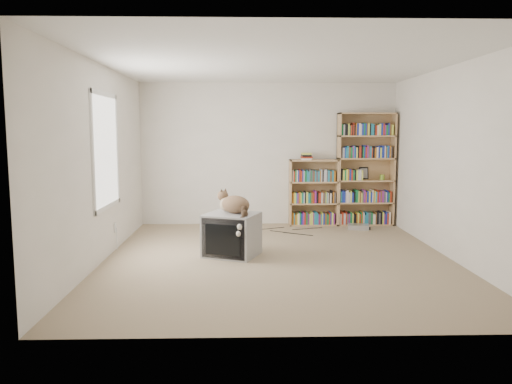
{
  "coord_description": "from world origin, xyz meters",
  "views": [
    {
      "loc": [
        -0.46,
        -6.35,
        1.65
      ],
      "look_at": [
        -0.26,
        1.0,
        0.76
      ],
      "focal_mm": 35.0,
      "sensor_mm": 36.0,
      "label": 1
    }
  ],
  "objects_px": {
    "crt_tv": "(232,235)",
    "bookcase_tall": "(365,172)",
    "cat": "(236,207)",
    "bookcase_short": "(313,195)",
    "dvd_player": "(358,227)"
  },
  "relations": [
    {
      "from": "bookcase_tall",
      "to": "dvd_player",
      "type": "relative_size",
      "value": 5.67
    },
    {
      "from": "bookcase_tall",
      "to": "bookcase_short",
      "type": "distance_m",
      "value": 1.0
    },
    {
      "from": "dvd_player",
      "to": "crt_tv",
      "type": "bearing_deg",
      "value": -128.12
    },
    {
      "from": "bookcase_tall",
      "to": "bookcase_short",
      "type": "xyz_separation_m",
      "value": [
        -0.92,
        -0.0,
        -0.4
      ]
    },
    {
      "from": "crt_tv",
      "to": "bookcase_tall",
      "type": "bearing_deg",
      "value": 65.15
    },
    {
      "from": "cat",
      "to": "dvd_player",
      "type": "relative_size",
      "value": 2.03
    },
    {
      "from": "bookcase_short",
      "to": "dvd_player",
      "type": "relative_size",
      "value": 3.34
    },
    {
      "from": "crt_tv",
      "to": "bookcase_tall",
      "type": "distance_m",
      "value": 3.23
    },
    {
      "from": "bookcase_short",
      "to": "crt_tv",
      "type": "bearing_deg",
      "value": -122.68
    },
    {
      "from": "bookcase_tall",
      "to": "dvd_player",
      "type": "height_order",
      "value": "bookcase_tall"
    },
    {
      "from": "crt_tv",
      "to": "cat",
      "type": "xyz_separation_m",
      "value": [
        0.05,
        -0.02,
        0.37
      ]
    },
    {
      "from": "cat",
      "to": "bookcase_short",
      "type": "relative_size",
      "value": 0.61
    },
    {
      "from": "crt_tv",
      "to": "cat",
      "type": "height_order",
      "value": "cat"
    },
    {
      "from": "bookcase_tall",
      "to": "bookcase_short",
      "type": "height_order",
      "value": "bookcase_tall"
    },
    {
      "from": "bookcase_tall",
      "to": "crt_tv",
      "type": "bearing_deg",
      "value": -136.78
    }
  ]
}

